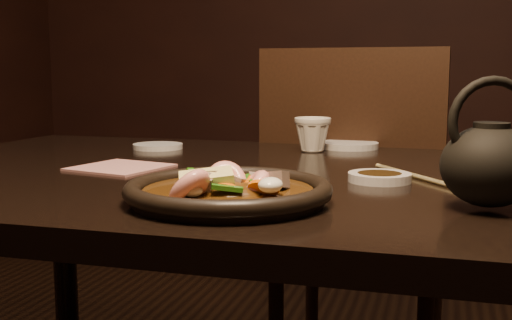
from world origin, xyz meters
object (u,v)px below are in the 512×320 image
(plate, at_px, (228,192))
(teapot, at_px, (490,161))
(tea_cup, at_px, (312,133))
(table, at_px, (304,217))
(chair, at_px, (358,223))

(plate, distance_m, teapot, 0.34)
(plate, height_order, tea_cup, tea_cup)
(table, bearing_deg, plate, -100.43)
(table, xyz_separation_m, plate, (-0.05, -0.26, 0.09))
(teapot, bearing_deg, chair, 85.77)
(chair, relative_size, plate, 3.49)
(chair, distance_m, plate, 0.87)
(table, distance_m, tea_cup, 0.32)
(chair, relative_size, teapot, 5.93)
(chair, xyz_separation_m, teapot, (0.26, -0.79, 0.28))
(table, height_order, chair, chair)
(plate, bearing_deg, table, 79.57)
(plate, bearing_deg, chair, 85.18)
(plate, xyz_separation_m, tea_cup, (0.00, 0.56, 0.03))
(chair, bearing_deg, teapot, 111.51)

